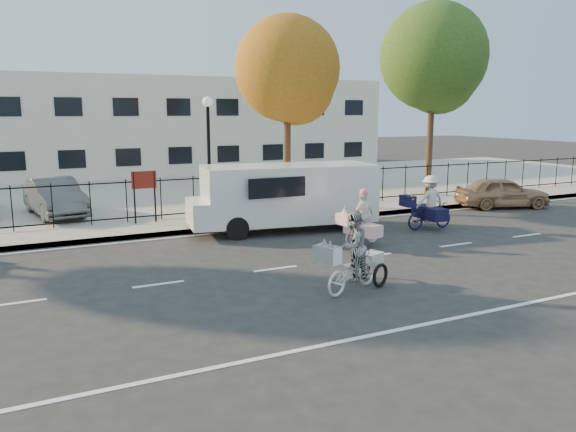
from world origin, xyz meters
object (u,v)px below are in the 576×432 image
unicorn_bike (362,225)px  gold_sedan (502,192)px  lamppost (208,136)px  lot_car_c (55,197)px  bull_bike (429,208)px  white_van (286,194)px  zebra_trike (353,260)px

unicorn_bike → gold_sedan: size_ratio=0.47×
lamppost → unicorn_bike: bearing=-62.7°
gold_sedan → lot_car_c: (-16.95, 5.34, 0.21)m
bull_bike → lot_car_c: bearing=58.9°
lamppost → unicorn_bike: size_ratio=2.47×
white_van → lot_car_c: white_van is taller
lot_car_c → bull_bike: bearing=-42.7°
white_van → bull_bike: bearing=-14.8°
bull_bike → white_van: white_van is taller
lamppost → lot_car_c: 6.23m
bull_bike → white_van: bearing=68.6°
zebra_trike → lamppost: bearing=-19.5°
lamppost → white_van: (1.81, -2.62, -1.89)m
zebra_trike → gold_sedan: (11.56, 6.65, -0.06)m
zebra_trike → gold_sedan: size_ratio=0.56×
zebra_trike → bull_bike: size_ratio=1.06×
zebra_trike → unicorn_bike: bearing=-57.7°
unicorn_bike → gold_sedan: bearing=-85.5°
lamppost → zebra_trike: 9.47m
bull_bike → white_van: (-4.49, 1.95, 0.49)m
white_van → gold_sedan: 10.09m
zebra_trike → gold_sedan: bearing=-81.6°
bull_bike → white_van: size_ratio=0.30×
unicorn_bike → gold_sedan: 9.50m
unicorn_bike → bull_bike: bearing=-87.5°
bull_bike → gold_sedan: 5.96m
bull_bike → gold_sedan: (5.59, 2.07, -0.09)m
lamppost → zebra_trike: lamppost is taller
zebra_trike → white_van: 6.71m
zebra_trike → white_van: white_van is taller
lamppost → lot_car_c: (-5.07, 2.84, -2.27)m
lamppost → unicorn_bike: (2.90, -5.62, -2.47)m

